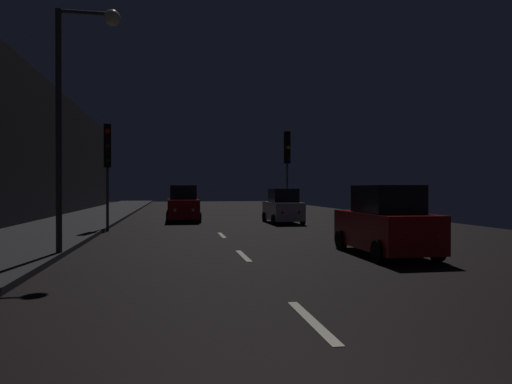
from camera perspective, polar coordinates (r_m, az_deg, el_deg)
The scene contains 10 objects.
ground at distance 27.98m, azimuth -6.10°, elevation -3.47°, with size 26.54×84.00×0.02m, color black.
sidewalk_left at distance 28.38m, azimuth -20.51°, elevation -3.27°, with size 4.40×84.00×0.15m, color #28282B.
building_facade_left at distance 25.66m, azimuth -27.71°, elevation 5.53°, with size 0.80×63.00×8.38m, color black.
lane_centerline at distance 12.93m, azimuth -1.40°, elevation -7.91°, with size 0.16×14.58×0.01m.
traffic_light_far_right at distance 28.00m, azimuth 3.83°, elevation 4.48°, with size 0.34×0.47×5.29m.
traffic_light_far_left at distance 21.59m, azimuth -17.64°, elevation 4.45°, with size 0.36×0.48×4.71m.
streetlamp_overhead at distance 13.88m, azimuth -20.95°, elevation 11.45°, with size 1.70×0.44×6.80m.
car_approaching_headlights at distance 27.26m, azimuth -8.86°, elevation -1.56°, with size 1.90×4.11×2.07m.
car_parked_right_near at distance 13.70m, azimuth 15.49°, elevation -3.69°, with size 1.81×3.91×1.97m.
car_parked_right_far at distance 25.56m, azimuth 3.29°, elevation -1.88°, with size 1.72×3.73×1.88m.
Camera 1 is at (-1.93, -3.35, 1.87)m, focal length 32.85 mm.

